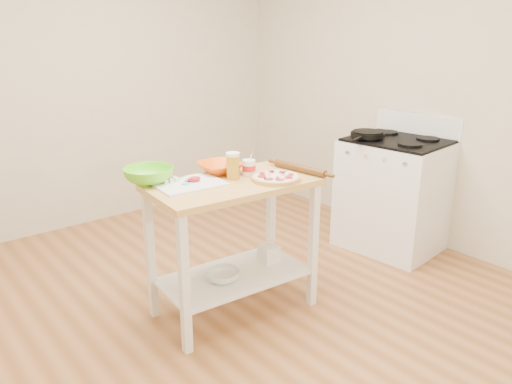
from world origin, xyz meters
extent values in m
cube|color=#A46B3C|center=(0.00, 0.00, -0.01)|extent=(4.00, 4.50, 0.02)
cube|color=beige|center=(0.00, 2.26, 1.35)|extent=(4.00, 0.02, 2.70)
cube|color=beige|center=(2.01, 0.00, 1.35)|extent=(0.02, 4.50, 2.70)
cube|color=#DBAA5A|center=(0.00, 0.08, 0.88)|extent=(1.08, 0.65, 0.04)
cube|color=white|center=(0.00, 0.08, 0.25)|extent=(0.99, 0.58, 0.02)
cube|color=white|center=(-0.50, -0.12, 0.43)|extent=(0.05, 0.05, 0.86)
cube|color=white|center=(-0.45, 0.35, 0.43)|extent=(0.05, 0.05, 0.86)
cube|color=white|center=(0.45, -0.20, 0.43)|extent=(0.05, 0.05, 0.86)
cube|color=white|center=(0.49, 0.27, 0.43)|extent=(0.05, 0.05, 0.86)
cube|color=white|center=(1.66, 0.05, 0.46)|extent=(0.74, 0.84, 0.92)
cube|color=black|center=(1.66, 0.05, 0.93)|extent=(0.70, 0.80, 0.02)
cube|color=white|center=(1.97, 0.08, 1.02)|extent=(0.11, 0.78, 0.18)
cylinder|color=black|center=(1.49, 0.23, 0.98)|extent=(0.28, 0.28, 0.03)
cube|color=black|center=(1.29, 0.17, 0.98)|extent=(0.17, 0.08, 0.02)
cylinder|color=#E3B561|center=(0.23, -0.07, 0.91)|extent=(0.31, 0.31, 0.02)
cylinder|color=#E3B561|center=(0.23, -0.07, 0.92)|extent=(0.31, 0.31, 0.01)
cylinder|color=white|center=(0.23, -0.07, 0.92)|extent=(0.27, 0.27, 0.01)
cylinder|color=#AE1723|center=(0.31, -0.04, 0.93)|extent=(0.06, 0.06, 0.01)
cylinder|color=#AE1723|center=(0.26, 0.01, 0.93)|extent=(0.06, 0.06, 0.01)
cylinder|color=#AE1723|center=(0.20, 0.02, 0.93)|extent=(0.06, 0.06, 0.01)
cylinder|color=#AE1723|center=(0.15, -0.03, 0.93)|extent=(0.06, 0.06, 0.01)
cylinder|color=#AE1723|center=(0.14, -0.09, 0.93)|extent=(0.06, 0.06, 0.01)
cylinder|color=#AE1723|center=(0.19, -0.15, 0.93)|extent=(0.06, 0.06, 0.01)
cylinder|color=#AE1723|center=(0.25, -0.15, 0.93)|extent=(0.06, 0.06, 0.01)
cylinder|color=#AE1723|center=(0.30, -0.10, 0.93)|extent=(0.06, 0.06, 0.01)
sphere|color=white|center=(0.27, -0.02, 0.93)|extent=(0.04, 0.04, 0.04)
sphere|color=white|center=(0.20, -0.01, 0.93)|extent=(0.04, 0.04, 0.04)
sphere|color=white|center=(0.16, -0.08, 0.93)|extent=(0.04, 0.04, 0.04)
sphere|color=white|center=(0.21, -0.14, 0.93)|extent=(0.04, 0.04, 0.04)
sphere|color=white|center=(0.29, -0.10, 0.93)|extent=(0.04, 0.04, 0.04)
plane|color=#0F4D0D|center=(0.29, -0.06, 0.93)|extent=(0.03, 0.03, 0.00)
plane|color=#0F4D0D|center=(0.26, 0.01, 0.93)|extent=(0.04, 0.04, 0.00)
plane|color=#0F4D0D|center=(0.20, -0.03, 0.93)|extent=(0.04, 0.04, 0.00)
plane|color=#0F4D0D|center=(0.14, -0.07, 0.93)|extent=(0.03, 0.03, 0.00)
plane|color=#0F4D0D|center=(0.21, -0.10, 0.93)|extent=(0.04, 0.04, 0.00)
plane|color=#0F4D0D|center=(0.25, -0.10, 0.93)|extent=(0.04, 0.04, 0.00)
cube|color=white|center=(-0.25, 0.19, 0.91)|extent=(0.43, 0.34, 0.01)
cube|color=#F4EACC|center=(-0.36, 0.27, 0.92)|extent=(0.03, 0.03, 0.02)
cube|color=#F4EACC|center=(-0.33, 0.27, 0.92)|extent=(0.03, 0.03, 0.02)
cube|color=#F4EACC|center=(-0.29, 0.26, 0.92)|extent=(0.03, 0.03, 0.02)
cube|color=#F4EACC|center=(-0.36, 0.30, 0.92)|extent=(0.03, 0.03, 0.02)
cube|color=#F4EACC|center=(-0.32, 0.30, 0.92)|extent=(0.03, 0.03, 0.02)
cube|color=#F4EACC|center=(-0.29, 0.30, 0.92)|extent=(0.03, 0.03, 0.02)
cylinder|color=#AE1723|center=(-0.23, 0.21, 0.92)|extent=(0.07, 0.07, 0.01)
cylinder|color=#AE1723|center=(-0.21, 0.21, 0.92)|extent=(0.07, 0.07, 0.01)
cylinder|color=#AE1723|center=(-0.20, 0.20, 0.93)|extent=(0.07, 0.07, 0.01)
cube|color=#4ACEC8|center=(-0.27, 0.18, 0.92)|extent=(0.07, 0.05, 0.01)
cylinder|color=#4ACEC8|center=(-0.21, 0.22, 0.92)|extent=(0.10, 0.04, 0.01)
cube|color=silver|center=(-0.29, 0.32, 0.91)|extent=(0.18, 0.04, 0.00)
cube|color=black|center=(-0.42, 0.29, 0.92)|extent=(0.10, 0.03, 0.01)
imported|color=#E5590C|center=(0.05, 0.29, 0.93)|extent=(0.32, 0.32, 0.07)
imported|color=#67E221|center=(-0.41, 0.38, 0.95)|extent=(0.36, 0.36, 0.09)
cylinder|color=#BA8B21|center=(0.03, 0.12, 0.97)|extent=(0.08, 0.08, 0.15)
cylinder|color=white|center=(0.03, 0.12, 1.06)|extent=(0.08, 0.08, 0.02)
cylinder|color=white|center=(0.16, 0.11, 0.95)|extent=(0.08, 0.08, 0.10)
cylinder|color=red|center=(0.16, 0.11, 0.95)|extent=(0.09, 0.09, 0.04)
cylinder|color=silver|center=(0.18, 0.11, 1.03)|extent=(0.01, 0.05, 0.11)
cylinder|color=#5B3614|center=(0.46, -0.03, 0.92)|extent=(0.10, 0.41, 0.05)
imported|color=silver|center=(-0.11, 0.05, 0.29)|extent=(0.26, 0.26, 0.07)
cube|color=white|center=(0.30, 0.08, 0.32)|extent=(0.13, 0.13, 0.12)
camera|label=1|loc=(-1.76, -2.29, 1.81)|focal=35.00mm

